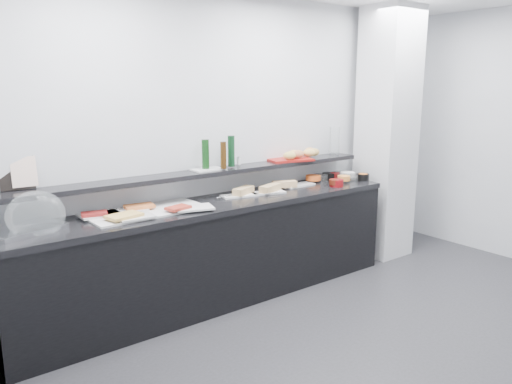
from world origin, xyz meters
TOP-DOWN VIEW (x-y plane):
  - ground at (0.00, 0.00)m, footprint 5.00×5.00m
  - back_wall at (0.00, 2.00)m, footprint 5.00×0.02m
  - column at (1.50, 1.65)m, footprint 0.50×0.50m
  - buffet_cabinet at (-0.70, 1.70)m, footprint 3.60×0.60m
  - counter_top at (-0.70, 1.70)m, footprint 3.62×0.62m
  - wall_shelf at (-0.70, 1.88)m, footprint 3.60×0.25m
  - cloche_base at (-2.22, 1.74)m, footprint 0.54×0.44m
  - cloche_dome at (-2.16, 1.67)m, footprint 0.42×0.32m
  - linen_runner at (-1.32, 1.73)m, footprint 0.95×0.48m
  - platter_meat_a at (-1.68, 1.82)m, footprint 0.30×0.20m
  - food_meat_a at (-1.73, 1.79)m, footprint 0.21×0.17m
  - platter_salmon at (-1.49, 1.79)m, footprint 0.36×0.28m
  - food_salmon at (-1.36, 1.80)m, footprint 0.25×0.18m
  - platter_cheese at (-1.49, 1.58)m, footprint 0.28×0.19m
  - food_cheese at (-1.57, 1.60)m, footprint 0.28×0.21m
  - platter_meat_b at (-1.00, 1.56)m, footprint 0.35×0.28m
  - food_meat_b at (-1.13, 1.57)m, footprint 0.21×0.16m
  - sandwich_plate_left at (-0.40, 1.76)m, footprint 0.36×0.21m
  - sandwich_food_left at (-0.35, 1.77)m, footprint 0.26×0.18m
  - tongs_left at (-0.58, 1.77)m, footprint 0.16×0.02m
  - sandwich_plate_mid at (-0.12, 1.70)m, footprint 0.34×0.22m
  - sandwich_food_mid at (-0.09, 1.71)m, footprint 0.27×0.17m
  - tongs_mid at (-0.14, 1.61)m, footprint 0.16×0.04m
  - sandwich_plate_right at (0.34, 1.79)m, footprint 0.36×0.17m
  - sandwich_food_right at (0.14, 1.77)m, footprint 0.25×0.17m
  - tongs_right at (0.15, 1.73)m, footprint 0.14×0.09m
  - bowl_glass_fruit at (0.69, 1.83)m, footprint 0.17×0.17m
  - fill_glass_fruit at (0.58, 1.84)m, footprint 0.16×0.16m
  - bowl_black_jam at (0.83, 1.86)m, footprint 0.15×0.15m
  - fill_black_jam at (0.89, 1.82)m, footprint 0.12×0.12m
  - bowl_glass_cream at (0.96, 1.81)m, footprint 0.25×0.25m
  - fill_glass_cream at (1.02, 1.76)m, footprint 0.16×0.16m
  - bowl_red_jam at (0.63, 1.54)m, footprint 0.16×0.16m
  - fill_red_jam at (0.59, 1.55)m, footprint 0.10×0.10m
  - bowl_glass_salmon at (0.93, 1.64)m, footprint 0.18×0.18m
  - fill_glass_salmon at (0.83, 1.63)m, footprint 0.16×0.16m
  - bowl_black_fruit at (1.08, 1.60)m, footprint 0.18×0.18m
  - fill_black_fruit at (1.08, 1.59)m, footprint 0.10×0.10m
  - framed_print at (-2.19, 2.00)m, footprint 0.24×0.10m
  - print_art at (-2.15, 1.98)m, footprint 0.18×0.06m
  - condiment_tray at (-0.65, 1.89)m, footprint 0.29×0.18m
  - bottle_green_a at (-0.67, 1.91)m, footprint 0.08×0.08m
  - bottle_brown at (-0.54, 1.81)m, footprint 0.06×0.06m
  - bottle_green_b at (-0.41, 1.87)m, footprint 0.08×0.08m
  - bottle_hot at (-0.42, 1.86)m, footprint 0.05×0.05m
  - shaker_salt at (-0.30, 1.92)m, footprint 0.05×0.05m
  - shaker_pepper at (-0.30, 1.92)m, footprint 0.04×0.04m
  - bread_tray at (0.30, 1.89)m, footprint 0.49×0.39m
  - bread_roll_ne at (0.62, 1.93)m, footprint 0.12×0.08m
  - bread_roll_sw at (0.24, 1.81)m, footprint 0.15×0.12m
  - bread_roll_s at (0.38, 1.84)m, footprint 0.13×0.09m
  - bread_roll_se at (0.54, 1.85)m, footprint 0.16×0.11m
  - bread_roll_midw at (0.35, 1.88)m, footprint 0.13×0.09m
  - bread_roll_mide at (0.59, 1.85)m, footprint 0.14×0.10m
  - carafe at (0.93, 1.89)m, footprint 0.14×0.14m

SIDE VIEW (x-z plane):
  - ground at x=0.00m, z-range 0.00..0.00m
  - buffet_cabinet at x=-0.70m, z-range 0.00..0.85m
  - counter_top at x=-0.70m, z-range 0.85..0.90m
  - linen_runner at x=-1.32m, z-range 0.90..0.91m
  - sandwich_plate_left at x=-0.40m, z-range 0.90..0.91m
  - sandwich_plate_mid at x=-0.12m, z-range 0.90..0.91m
  - sandwich_plate_right at x=0.34m, z-range 0.90..0.91m
  - tongs_left at x=-0.58m, z-range 0.92..0.92m
  - tongs_mid at x=-0.14m, z-range 0.92..0.92m
  - tongs_right at x=0.15m, z-range 0.92..0.92m
  - cloche_base at x=-2.22m, z-range 0.90..0.94m
  - platter_meat_a at x=-1.68m, z-range 0.92..0.93m
  - platter_salmon at x=-1.49m, z-range 0.92..0.93m
  - platter_cheese at x=-1.49m, z-range 0.92..0.93m
  - platter_meat_b at x=-1.00m, z-range 0.92..0.93m
  - bowl_glass_fruit at x=0.69m, z-range 0.90..0.97m
  - bowl_black_jam at x=0.83m, z-range 0.90..0.97m
  - bowl_glass_cream at x=0.96m, z-range 0.90..0.97m
  - bowl_red_jam at x=0.63m, z-range 0.90..0.97m
  - bowl_glass_salmon at x=0.93m, z-range 0.90..0.97m
  - bowl_black_fruit at x=1.08m, z-range 0.90..0.97m
  - food_meat_a at x=-1.73m, z-range 0.93..0.95m
  - food_salmon at x=-1.36m, z-range 0.93..0.95m
  - food_cheese at x=-1.57m, z-range 0.93..0.95m
  - food_meat_b at x=-1.13m, z-range 0.93..0.95m
  - sandwich_food_left at x=-0.35m, z-range 0.91..0.97m
  - sandwich_food_mid at x=-0.09m, z-range 0.91..0.97m
  - sandwich_food_right at x=0.14m, z-range 0.91..0.97m
  - fill_glass_fruit at x=0.58m, z-range 0.92..0.97m
  - fill_black_jam at x=0.89m, z-range 0.92..0.97m
  - fill_glass_cream at x=1.02m, z-range 0.92..0.97m
  - fill_red_jam at x=0.59m, z-range 0.92..0.97m
  - fill_glass_salmon at x=0.83m, z-range 0.92..0.97m
  - fill_black_fruit at x=1.08m, z-range 0.92..0.97m
  - cloche_dome at x=-2.16m, z-range 0.86..1.20m
  - wall_shelf at x=-0.70m, z-range 1.11..1.15m
  - condiment_tray at x=-0.65m, z-range 1.15..1.16m
  - bread_tray at x=0.30m, z-range 1.15..1.17m
  - shaker_salt at x=-0.30m, z-range 1.16..1.23m
  - shaker_pepper at x=-0.30m, z-range 1.16..1.23m
  - bread_roll_ne at x=0.62m, z-range 1.17..1.25m
  - bread_roll_sw at x=0.24m, z-range 1.17..1.25m
  - bread_roll_s at x=0.38m, z-range 1.17..1.25m
  - bread_roll_se at x=0.54m, z-range 1.17..1.25m
  - bread_roll_midw at x=0.35m, z-range 1.17..1.25m
  - bread_roll_mide at x=0.59m, z-range 1.17..1.25m
  - bottle_hot at x=-0.42m, z-range 1.16..1.34m
  - framed_print at x=-2.19m, z-range 1.15..1.41m
  - print_art at x=-2.15m, z-range 1.17..1.39m
  - bottle_brown at x=-0.54m, z-range 1.16..1.40m
  - bottle_green_a at x=-0.67m, z-range 1.16..1.42m
  - carafe at x=0.93m, z-range 1.15..1.45m
  - bottle_green_b at x=-0.41m, z-range 1.16..1.44m
  - back_wall at x=0.00m, z-range 0.00..2.70m
  - column at x=1.50m, z-range 0.00..2.70m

